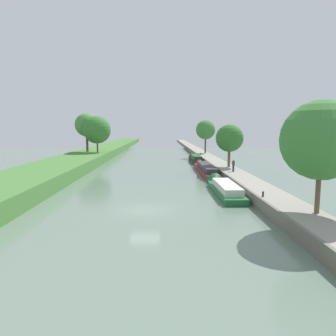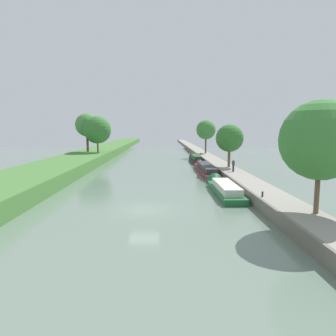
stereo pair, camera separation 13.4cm
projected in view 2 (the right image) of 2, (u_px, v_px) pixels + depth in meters
ground_plane at (144, 210)px, 25.53m from camera, size 160.00×160.00×0.00m
right_towpath at (277, 203)px, 25.69m from camera, size 3.05×260.00×1.07m
stone_quay at (258, 203)px, 25.65m from camera, size 0.25×260.00×1.12m
narrowboat_green at (223, 188)px, 32.39m from camera, size 2.18×11.31×2.07m
narrowboat_maroon at (205, 169)px, 46.66m from camera, size 1.89×16.16×1.99m
narrowboat_black at (196, 159)px, 61.68m from camera, size 1.87×11.05×2.08m
tree_rightbank_near at (320, 140)px, 20.18m from camera, size 5.38×5.38×7.71m
tree_rightbank_midnear at (230, 138)px, 45.02m from camera, size 4.11×4.11×6.39m
tree_rightbank_midfar at (206, 130)px, 70.44m from camera, size 4.51×4.51×7.71m
tree_leftbank_downstream at (87, 125)px, 65.82m from camera, size 5.02×5.02×8.36m
tree_leftbank_upstream at (97, 130)px, 63.64m from camera, size 5.78×5.78×7.69m
person_walking at (233, 165)px, 40.64m from camera, size 0.34×0.34×1.66m
mooring_bollard_near at (262, 194)px, 25.75m from camera, size 0.16×0.16×0.45m
mooring_bollard_far at (201, 154)px, 66.25m from camera, size 0.16×0.16×0.45m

